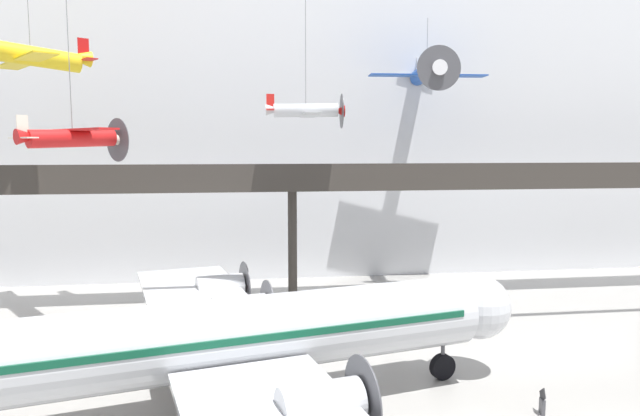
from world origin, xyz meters
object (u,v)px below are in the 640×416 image
(suspended_plane_blue_trainer, at_px, (427,72))
(info_sign_pedestal, at_px, (542,404))
(suspended_plane_silver_racer, at_px, (306,111))
(airliner_silver_main, at_px, (209,341))
(suspended_plane_red_highwing, at_px, (73,137))
(suspended_plane_yellow_lowwing, at_px, (31,56))

(suspended_plane_blue_trainer, relative_size, info_sign_pedestal, 7.76)
(suspended_plane_silver_racer, relative_size, info_sign_pedestal, 7.26)
(suspended_plane_blue_trainer, bearing_deg, airliner_silver_main, -33.26)
(suspended_plane_red_highwing, xyz_separation_m, info_sign_pedestal, (21.07, -7.63, -11.62))
(info_sign_pedestal, bearing_deg, suspended_plane_silver_racer, 127.22)
(suspended_plane_yellow_lowwing, bearing_deg, airliner_silver_main, 92.91)
(suspended_plane_red_highwing, distance_m, suspended_plane_blue_trainer, 29.00)
(suspended_plane_yellow_lowwing, relative_size, suspended_plane_silver_racer, 0.94)
(suspended_plane_yellow_lowwing, xyz_separation_m, suspended_plane_red_highwing, (5.09, -9.85, -5.30))
(suspended_plane_yellow_lowwing, xyz_separation_m, suspended_plane_silver_racer, (17.78, -0.35, -3.33))
(suspended_plane_silver_racer, bearing_deg, suspended_plane_red_highwing, -140.07)
(info_sign_pedestal, bearing_deg, suspended_plane_blue_trainer, 95.55)
(suspended_plane_yellow_lowwing, relative_size, suspended_plane_blue_trainer, 0.88)
(suspended_plane_yellow_lowwing, relative_size, info_sign_pedestal, 6.86)
(suspended_plane_red_highwing, bearing_deg, airliner_silver_main, -82.07)
(airliner_silver_main, bearing_deg, suspended_plane_yellow_lowwing, 113.46)
(suspended_plane_red_highwing, height_order, info_sign_pedestal, suspended_plane_red_highwing)
(airliner_silver_main, distance_m, info_sign_pedestal, 14.66)
(airliner_silver_main, height_order, suspended_plane_silver_racer, suspended_plane_silver_racer)
(airliner_silver_main, distance_m, suspended_plane_red_highwing, 12.56)
(airliner_silver_main, relative_size, suspended_plane_silver_racer, 3.90)
(suspended_plane_silver_racer, bearing_deg, suspended_plane_yellow_lowwing, -178.02)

